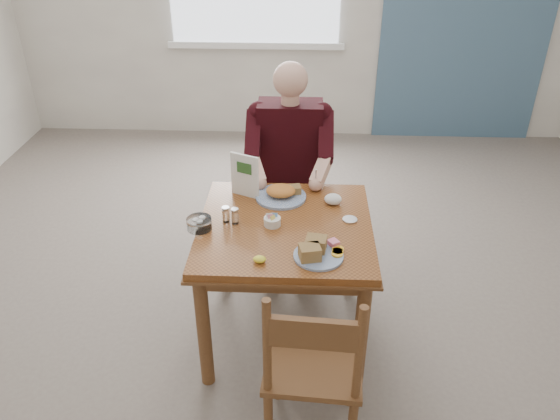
{
  "coord_description": "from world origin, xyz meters",
  "views": [
    {
      "loc": [
        0.08,
        -2.39,
        2.27
      ],
      "look_at": [
        -0.03,
        0.0,
        0.83
      ],
      "focal_mm": 35.0,
      "sensor_mm": 36.0,
      "label": 1
    }
  ],
  "objects_px": {
    "near_plate": "(316,251)",
    "far_plate": "(282,193)",
    "table": "(285,242)",
    "chair_near": "(313,367)",
    "diner": "(289,155)",
    "chair_far": "(289,195)"
  },
  "relations": [
    {
      "from": "chair_far",
      "to": "chair_near",
      "type": "height_order",
      "value": "same"
    },
    {
      "from": "chair_far",
      "to": "diner",
      "type": "distance_m",
      "value": 0.34
    },
    {
      "from": "chair_near",
      "to": "near_plate",
      "type": "height_order",
      "value": "chair_near"
    },
    {
      "from": "table",
      "to": "far_plate",
      "type": "relative_size",
      "value": 2.75
    },
    {
      "from": "chair_far",
      "to": "near_plate",
      "type": "bearing_deg",
      "value": -81.6
    },
    {
      "from": "chair_near",
      "to": "diner",
      "type": "distance_m",
      "value": 1.47
    },
    {
      "from": "chair_far",
      "to": "diner",
      "type": "height_order",
      "value": "diner"
    },
    {
      "from": "chair_far",
      "to": "near_plate",
      "type": "xyz_separation_m",
      "value": [
        0.16,
        -1.07,
        0.3
      ]
    },
    {
      "from": "diner",
      "to": "far_plate",
      "type": "height_order",
      "value": "diner"
    },
    {
      "from": "chair_near",
      "to": "far_plate",
      "type": "relative_size",
      "value": 2.84
    },
    {
      "from": "chair_near",
      "to": "near_plate",
      "type": "xyz_separation_m",
      "value": [
        0.01,
        0.44,
        0.3
      ]
    },
    {
      "from": "diner",
      "to": "near_plate",
      "type": "relative_size",
      "value": 5.32
    },
    {
      "from": "chair_far",
      "to": "far_plate",
      "type": "height_order",
      "value": "chair_far"
    },
    {
      "from": "chair_near",
      "to": "far_plate",
      "type": "bearing_deg",
      "value": 100.15
    },
    {
      "from": "chair_far",
      "to": "diner",
      "type": "relative_size",
      "value": 0.69
    },
    {
      "from": "table",
      "to": "chair_far",
      "type": "distance_m",
      "value": 0.81
    },
    {
      "from": "table",
      "to": "near_plate",
      "type": "height_order",
      "value": "near_plate"
    },
    {
      "from": "far_plate",
      "to": "near_plate",
      "type": "bearing_deg",
      "value": -71.24
    },
    {
      "from": "chair_near",
      "to": "near_plate",
      "type": "relative_size",
      "value": 3.65
    },
    {
      "from": "far_plate",
      "to": "chair_near",
      "type": "bearing_deg",
      "value": -79.85
    },
    {
      "from": "diner",
      "to": "far_plate",
      "type": "distance_m",
      "value": 0.43
    },
    {
      "from": "near_plate",
      "to": "far_plate",
      "type": "height_order",
      "value": "near_plate"
    }
  ]
}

